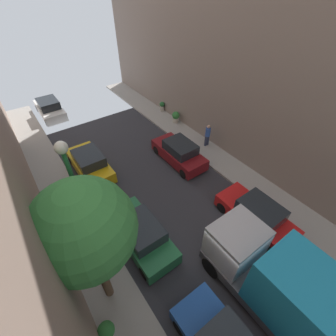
{
  "coord_description": "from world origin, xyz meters",
  "views": [
    {
      "loc": [
        -5.36,
        -2.67,
        10.56
      ],
      "look_at": [
        1.29,
        6.52,
        0.5
      ],
      "focal_mm": 25.05,
      "sensor_mm": 36.0,
      "label": 1
    }
  ],
  "objects_px": {
    "parked_car_right_3": "(179,153)",
    "potted_plant_3": "(162,106)",
    "parked_car_right_2": "(257,215)",
    "street_tree_0": "(84,230)",
    "parked_car_left_2": "(141,234)",
    "parked_car_left_3": "(90,164)",
    "potted_plant_2": "(106,331)",
    "lamp_post": "(77,190)",
    "parked_car_left_4": "(50,109)",
    "potted_plant_0": "(176,117)",
    "delivery_truck": "(293,297)",
    "pedestrian": "(208,135)"
  },
  "relations": [
    {
      "from": "parked_car_right_2",
      "to": "delivery_truck",
      "type": "bearing_deg",
      "value": -128.97
    },
    {
      "from": "parked_car_right_3",
      "to": "parked_car_left_3",
      "type": "bearing_deg",
      "value": 155.31
    },
    {
      "from": "parked_car_right_3",
      "to": "potted_plant_3",
      "type": "bearing_deg",
      "value": 64.57
    },
    {
      "from": "parked_car_left_2",
      "to": "street_tree_0",
      "type": "relative_size",
      "value": 0.68
    },
    {
      "from": "parked_car_left_2",
      "to": "parked_car_right_2",
      "type": "xyz_separation_m",
      "value": [
        5.4,
        -2.54,
        0.0
      ]
    },
    {
      "from": "potted_plant_2",
      "to": "potted_plant_0",
      "type": "bearing_deg",
      "value": 43.51
    },
    {
      "from": "parked_car_left_3",
      "to": "parked_car_right_3",
      "type": "height_order",
      "value": "same"
    },
    {
      "from": "parked_car_right_2",
      "to": "street_tree_0",
      "type": "height_order",
      "value": "street_tree_0"
    },
    {
      "from": "potted_plant_0",
      "to": "potted_plant_2",
      "type": "xyz_separation_m",
      "value": [
        -11.3,
        -10.73,
        -0.03
      ]
    },
    {
      "from": "potted_plant_0",
      "to": "street_tree_0",
      "type": "bearing_deg",
      "value": -138.53
    },
    {
      "from": "parked_car_left_2",
      "to": "delivery_truck",
      "type": "distance_m",
      "value": 6.55
    },
    {
      "from": "parked_car_left_2",
      "to": "parked_car_right_3",
      "type": "xyz_separation_m",
      "value": [
        5.4,
        3.97,
        0.0
      ]
    },
    {
      "from": "parked_car_right_2",
      "to": "potted_plant_0",
      "type": "distance_m",
      "value": 11.02
    },
    {
      "from": "parked_car_left_2",
      "to": "street_tree_0",
      "type": "bearing_deg",
      "value": -151.48
    },
    {
      "from": "lamp_post",
      "to": "parked_car_right_2",
      "type": "bearing_deg",
      "value": -25.7
    },
    {
      "from": "parked_car_left_4",
      "to": "potted_plant_2",
      "type": "relative_size",
      "value": 4.9
    },
    {
      "from": "potted_plant_2",
      "to": "delivery_truck",
      "type": "bearing_deg",
      "value": -29.52
    },
    {
      "from": "potted_plant_2",
      "to": "parked_car_right_3",
      "type": "bearing_deg",
      "value": 38.03
    },
    {
      "from": "potted_plant_0",
      "to": "potted_plant_3",
      "type": "distance_m",
      "value": 2.38
    },
    {
      "from": "parked_car_right_3",
      "to": "potted_plant_2",
      "type": "height_order",
      "value": "parked_car_right_3"
    },
    {
      "from": "parked_car_left_4",
      "to": "potted_plant_2",
      "type": "height_order",
      "value": "parked_car_left_4"
    },
    {
      "from": "parked_car_left_3",
      "to": "potted_plant_2",
      "type": "height_order",
      "value": "parked_car_left_3"
    },
    {
      "from": "parked_car_left_4",
      "to": "delivery_truck",
      "type": "bearing_deg",
      "value": -82.87
    },
    {
      "from": "parked_car_left_3",
      "to": "street_tree_0",
      "type": "relative_size",
      "value": 0.68
    },
    {
      "from": "parked_car_left_2",
      "to": "pedestrian",
      "type": "relative_size",
      "value": 2.44
    },
    {
      "from": "parked_car_right_3",
      "to": "street_tree_0",
      "type": "height_order",
      "value": "street_tree_0"
    },
    {
      "from": "potted_plant_2",
      "to": "lamp_post",
      "type": "xyz_separation_m",
      "value": [
        1.14,
        3.6,
        3.53
      ]
    },
    {
      "from": "parked_car_left_4",
      "to": "street_tree_0",
      "type": "xyz_separation_m",
      "value": [
        -2.36,
        -17.0,
        3.99
      ]
    },
    {
      "from": "street_tree_0",
      "to": "parked_car_left_3",
      "type": "bearing_deg",
      "value": 73.06
    },
    {
      "from": "parked_car_left_2",
      "to": "parked_car_left_4",
      "type": "bearing_deg",
      "value": 90.0
    },
    {
      "from": "pedestrian",
      "to": "parked_car_right_3",
      "type": "bearing_deg",
      "value": -177.61
    },
    {
      "from": "parked_car_right_3",
      "to": "potted_plant_3",
      "type": "relative_size",
      "value": 4.94
    },
    {
      "from": "parked_car_left_3",
      "to": "potted_plant_3",
      "type": "distance_m",
      "value": 9.4
    },
    {
      "from": "parked_car_right_2",
      "to": "lamp_post",
      "type": "bearing_deg",
      "value": 154.3
    },
    {
      "from": "parked_car_left_3",
      "to": "lamp_post",
      "type": "distance_m",
      "value": 6.74
    },
    {
      "from": "parked_car_left_4",
      "to": "lamp_post",
      "type": "xyz_separation_m",
      "value": [
        -1.9,
        -14.74,
        3.44
      ]
    },
    {
      "from": "street_tree_0",
      "to": "potted_plant_3",
      "type": "height_order",
      "value": "street_tree_0"
    },
    {
      "from": "parked_car_left_3",
      "to": "lamp_post",
      "type": "xyz_separation_m",
      "value": [
        -1.9,
        -5.48,
        3.44
      ]
    },
    {
      "from": "potted_plant_2",
      "to": "parked_car_right_2",
      "type": "bearing_deg",
      "value": 0.6
    },
    {
      "from": "parked_car_right_2",
      "to": "potted_plant_3",
      "type": "relative_size",
      "value": 4.94
    },
    {
      "from": "delivery_truck",
      "to": "street_tree_0",
      "type": "xyz_separation_m",
      "value": [
        -5.06,
        4.59,
        2.92
      ]
    },
    {
      "from": "parked_car_right_2",
      "to": "parked_car_left_4",
      "type": "bearing_deg",
      "value": 106.48
    },
    {
      "from": "delivery_truck",
      "to": "street_tree_0",
      "type": "relative_size",
      "value": 1.07
    },
    {
      "from": "parked_car_right_3",
      "to": "street_tree_0",
      "type": "xyz_separation_m",
      "value": [
        -7.76,
        -5.25,
        3.99
      ]
    },
    {
      "from": "delivery_truck",
      "to": "pedestrian",
      "type": "bearing_deg",
      "value": 61.54
    },
    {
      "from": "parked_car_left_2",
      "to": "delivery_truck",
      "type": "relative_size",
      "value": 0.64
    },
    {
      "from": "delivery_truck",
      "to": "pedestrian",
      "type": "relative_size",
      "value": 3.84
    },
    {
      "from": "parked_car_left_3",
      "to": "delivery_truck",
      "type": "distance_m",
      "value": 12.67
    },
    {
      "from": "lamp_post",
      "to": "potted_plant_2",
      "type": "bearing_deg",
      "value": -107.54
    },
    {
      "from": "parked_car_left_2",
      "to": "parked_car_left_3",
      "type": "relative_size",
      "value": 1.0
    }
  ]
}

